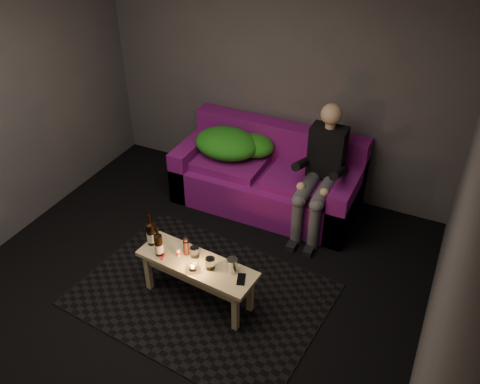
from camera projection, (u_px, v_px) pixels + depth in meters
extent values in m
plane|color=black|center=(173.00, 307.00, 4.43)|extent=(4.50, 4.50, 0.00)
plane|color=#4D4A4D|center=(277.00, 77.00, 5.35)|extent=(4.00, 0.00, 4.00)
plane|color=#4D4A4D|center=(448.00, 265.00, 2.98)|extent=(0.00, 4.50, 4.50)
cube|color=black|center=(202.00, 294.00, 4.55)|extent=(2.26, 1.74, 0.01)
cube|color=#79107B|center=(267.00, 188.00, 5.58)|extent=(1.97, 0.88, 0.41)
cube|color=#79107B|center=(280.00, 141.00, 5.59)|extent=(1.97, 0.22, 0.43)
cube|color=#79107B|center=(196.00, 162.00, 5.84)|extent=(0.20, 0.88, 0.61)
cube|color=#79107B|center=(346.00, 201.00, 5.21)|extent=(0.20, 0.88, 0.61)
cube|color=#79107B|center=(231.00, 163.00, 5.55)|extent=(0.74, 0.59, 0.10)
cube|color=#79107B|center=(302.00, 181.00, 5.26)|extent=(0.74, 0.59, 0.10)
ellipsoid|color=#1C7916|center=(227.00, 143.00, 5.50)|extent=(0.71, 0.55, 0.29)
ellipsoid|color=#1C7916|center=(255.00, 146.00, 5.52)|extent=(0.43, 0.35, 0.24)
ellipsoid|color=#1C7916|center=(214.00, 140.00, 5.70)|extent=(0.31, 0.26, 0.16)
cube|color=black|center=(327.00, 152.00, 5.06)|extent=(0.35, 0.22, 0.54)
sphere|color=#D2AB83|center=(332.00, 114.00, 4.82)|extent=(0.21, 0.21, 0.21)
cylinder|color=#494D53|center=(307.00, 188.00, 5.02)|extent=(0.14, 0.49, 0.14)
cylinder|color=#494D53|center=(324.00, 192.00, 4.96)|extent=(0.14, 0.49, 0.14)
cylinder|color=#494D53|center=(297.00, 223.00, 5.00)|extent=(0.11, 0.11, 0.50)
cylinder|color=#494D53|center=(314.00, 228.00, 4.94)|extent=(0.11, 0.11, 0.50)
cube|color=black|center=(293.00, 243.00, 5.08)|extent=(0.09, 0.22, 0.06)
cube|color=black|center=(310.00, 248.00, 5.02)|extent=(0.09, 0.22, 0.06)
cube|color=tan|center=(197.00, 264.00, 4.28)|extent=(1.09, 0.44, 0.04)
cube|color=tan|center=(197.00, 270.00, 4.31)|extent=(0.95, 0.35, 0.10)
cube|color=tan|center=(148.00, 272.00, 4.51)|extent=(0.05, 0.05, 0.40)
cube|color=tan|center=(165.00, 256.00, 4.68)|extent=(0.05, 0.05, 0.40)
cube|color=tan|center=(235.00, 312.00, 4.12)|extent=(0.05, 0.05, 0.40)
cube|color=tan|center=(250.00, 294.00, 4.29)|extent=(0.05, 0.05, 0.40)
cylinder|color=black|center=(151.00, 234.00, 4.40)|extent=(0.08, 0.08, 0.21)
cylinder|color=white|center=(151.00, 237.00, 4.42)|extent=(0.08, 0.08, 0.09)
cone|color=black|center=(150.00, 223.00, 4.33)|extent=(0.08, 0.08, 0.03)
cylinder|color=black|center=(149.00, 220.00, 4.32)|extent=(0.03, 0.03, 0.10)
cylinder|color=black|center=(159.00, 245.00, 4.29)|extent=(0.07, 0.07, 0.20)
cylinder|color=white|center=(159.00, 248.00, 4.31)|extent=(0.08, 0.08, 0.08)
cone|color=black|center=(157.00, 234.00, 4.23)|extent=(0.07, 0.07, 0.03)
cylinder|color=black|center=(157.00, 231.00, 4.21)|extent=(0.03, 0.03, 0.10)
cylinder|color=silver|center=(178.00, 252.00, 4.31)|extent=(0.05, 0.05, 0.08)
cylinder|color=black|center=(186.00, 248.00, 4.31)|extent=(0.06, 0.06, 0.14)
cylinder|color=white|center=(195.00, 252.00, 4.30)|extent=(0.10, 0.10, 0.09)
cylinder|color=white|center=(193.00, 268.00, 4.18)|extent=(0.06, 0.06, 0.05)
sphere|color=orange|center=(193.00, 267.00, 4.17)|extent=(0.02, 0.02, 0.02)
cylinder|color=white|center=(210.00, 263.00, 4.18)|extent=(0.11, 0.11, 0.10)
cylinder|color=silver|center=(232.00, 265.00, 4.15)|extent=(0.10, 0.10, 0.12)
cube|color=black|center=(241.00, 279.00, 4.09)|extent=(0.11, 0.15, 0.01)
cube|color=red|center=(163.00, 257.00, 4.31)|extent=(0.03, 0.07, 0.01)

